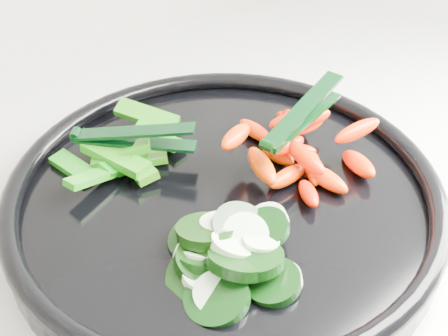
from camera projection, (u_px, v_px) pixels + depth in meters
veggie_tray at (224, 199)px, 0.54m from camera, size 0.40×0.40×0.04m
cucumber_pile at (224, 256)px, 0.47m from camera, size 0.12×0.12×0.04m
carrot_pile at (296, 147)px, 0.56m from camera, size 0.15×0.14×0.06m
pepper_pile at (125, 153)px, 0.57m from camera, size 0.13×0.11×0.04m
tong_carrot at (301, 116)px, 0.54m from camera, size 0.11×0.06×0.02m
tong_pepper at (131, 137)px, 0.56m from camera, size 0.10×0.08×0.02m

